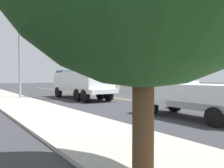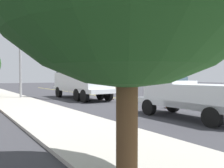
# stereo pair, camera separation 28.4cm
# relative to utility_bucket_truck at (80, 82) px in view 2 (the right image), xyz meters

# --- Properties ---
(ground) EXTENTS (120.00, 120.00, 0.00)m
(ground) POSITION_rel_utility_bucket_truck_xyz_m (-0.10, -3.18, -1.59)
(ground) COLOR #38383D
(sidewalk_far_side) EXTENTS (60.01, 10.64, 0.12)m
(sidewalk_far_side) POSITION_rel_utility_bucket_truck_xyz_m (-1.13, 5.49, -1.53)
(sidewalk_far_side) COLOR #B2ADA3
(sidewalk_far_side) RESTS_ON ground
(lane_centre_stripe) EXTENTS (49.67, 6.04, 0.01)m
(lane_centre_stripe) POSITION_rel_utility_bucket_truck_xyz_m (-0.10, -3.18, -1.59)
(lane_centre_stripe) COLOR yellow
(lane_centre_stripe) RESTS_ON ground
(utility_bucket_truck) EXTENTS (8.44, 3.82, 6.27)m
(utility_bucket_truck) POSITION_rel_utility_bucket_truck_xyz_m (0.00, 0.00, 0.00)
(utility_bucket_truck) COLOR silver
(utility_bucket_truck) RESTS_ON ground
(service_pickup_truck) EXTENTS (5.81, 2.74, 2.06)m
(service_pickup_truck) POSITION_rel_utility_bucket_truck_xyz_m (-12.01, -1.45, -0.48)
(service_pickup_truck) COLOR silver
(service_pickup_truck) RESTS_ON ground
(passing_minivan) EXTENTS (4.99, 2.45, 1.69)m
(passing_minivan) POSITION_rel_utility_bucket_truck_xyz_m (6.57, -5.48, -0.62)
(passing_minivan) COLOR tan
(passing_minivan) RESTS_ON ground
(traffic_cone_mid_front) EXTENTS (0.40, 0.40, 0.86)m
(traffic_cone_mid_front) POSITION_rel_utility_bucket_truck_xyz_m (-8.71, -2.96, -1.17)
(traffic_cone_mid_front) COLOR black
(traffic_cone_mid_front) RESTS_ON ground
(traffic_cone_mid_rear) EXTENTS (0.40, 0.40, 0.80)m
(traffic_cone_mid_rear) POSITION_rel_utility_bucket_truck_xyz_m (-1.92, -2.23, -1.20)
(traffic_cone_mid_rear) COLOR black
(traffic_cone_mid_rear) RESTS_ON ground
(traffic_cone_trailing) EXTENTS (0.40, 0.40, 0.72)m
(traffic_cone_trailing) POSITION_rel_utility_bucket_truck_xyz_m (4.61, -1.49, -1.24)
(traffic_cone_trailing) COLOR black
(traffic_cone_trailing) RESTS_ON ground
(traffic_signal_mast) EXTENTS (5.89, 0.98, 8.92)m
(traffic_signal_mast) POSITION_rel_utility_bucket_truck_xyz_m (0.99, 4.71, 4.49)
(traffic_signal_mast) COLOR gray
(traffic_signal_mast) RESTS_ON ground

